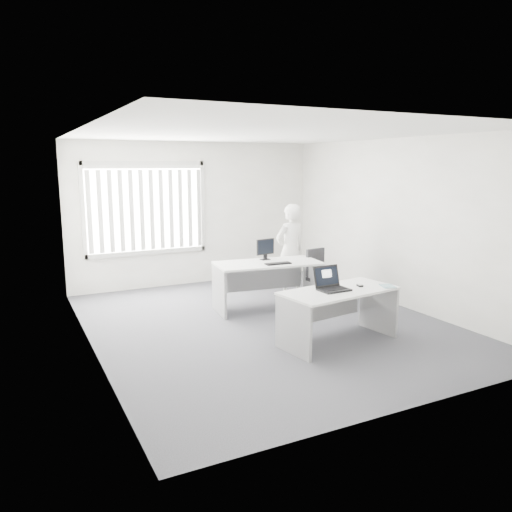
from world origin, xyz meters
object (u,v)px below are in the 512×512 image
desk_far (268,275)px  person (290,250)px  office_chair (320,285)px  monitor (265,249)px  laptop (334,279)px  desk_near (339,304)px

desk_far → person: bearing=43.1°
office_chair → monitor: monitor is taller
monitor → desk_far: bearing=-116.9°
monitor → office_chair: bearing=-24.8°
desk_far → office_chair: (1.02, -0.03, -0.28)m
person → desk_far: bearing=26.9°
office_chair → desk_far: bearing=170.2°
desk_far → laptop: size_ratio=4.54×
office_chair → monitor: (-0.95, 0.26, 0.67)m
desk_far → laptop: 1.89m
office_chair → monitor: 1.19m
laptop → desk_near: bearing=7.6°
desk_near → desk_far: size_ratio=0.94×
laptop → monitor: monitor is taller
person → monitor: (-0.67, -0.32, 0.12)m
desk_far → monitor: 0.46m
office_chair → person: (-0.28, 0.57, 0.55)m
desk_near → person: person is taller
desk_far → person: person is taller
desk_far → monitor: size_ratio=5.09×
person → monitor: 0.75m
office_chair → desk_near: bearing=-125.1°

